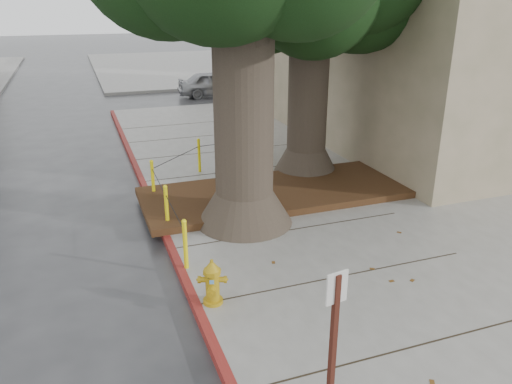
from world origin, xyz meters
TOP-DOWN VIEW (x-y plane):
  - ground at (0.00, 0.00)m, footprint 140.00×140.00m
  - sidewalk_main at (6.00, 2.50)m, footprint 16.00×26.00m
  - sidewalk_far at (6.00, 30.00)m, footprint 16.00×20.00m
  - curb_red at (-2.00, 2.50)m, footprint 0.14×26.00m
  - planter_bed at (0.90, 3.90)m, footprint 6.40×2.60m
  - building_side_white at (16.00, 26.00)m, footprint 10.00×10.00m
  - bollard_ring at (-0.87, 4.38)m, footprint 3.79×5.39m
  - fire_hydrant at (-1.75, -0.02)m, footprint 0.40×0.40m
  - signpost at (-1.43, -3.24)m, footprint 0.22×0.06m
  - car_silver at (3.29, 18.02)m, footprint 3.78×1.73m
  - car_red at (10.87, 17.46)m, footprint 4.06×1.45m

SIDE VIEW (x-z plane):
  - ground at x=0.00m, z-range 0.00..0.00m
  - sidewalk_main at x=6.00m, z-range 0.00..0.15m
  - sidewalk_far at x=6.00m, z-range 0.00..0.15m
  - curb_red at x=-2.00m, z-range -0.01..0.15m
  - planter_bed at x=0.90m, z-range 0.15..0.31m
  - fire_hydrant at x=-1.75m, z-range 0.14..0.90m
  - car_silver at x=3.29m, z-range 0.00..1.26m
  - bollard_ring at x=-0.87m, z-range 0.19..1.14m
  - car_red at x=10.87m, z-range 0.00..1.33m
  - signpost at x=-1.43m, z-range 0.30..2.56m
  - building_side_white at x=16.00m, z-range 0.00..9.00m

